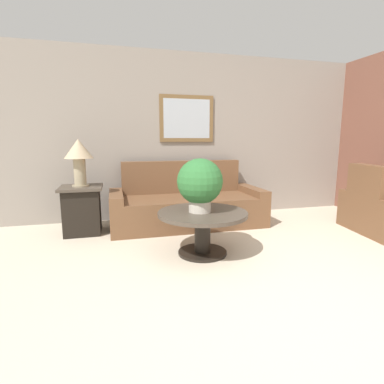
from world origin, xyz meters
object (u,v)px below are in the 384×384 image
potted_plant_on_table (200,183)px  table_lamp (79,154)px  side_table (82,209)px  couch_main (187,205)px  coffee_table (203,223)px

potted_plant_on_table → table_lamp: bearing=139.3°
side_table → potted_plant_on_table: size_ratio=1.11×
side_table → table_lamp: table_lamp is taller
couch_main → coffee_table: size_ratio=2.26×
coffee_table → potted_plant_on_table: size_ratio=1.69×
table_lamp → potted_plant_on_table: size_ratio=1.07×
couch_main → potted_plant_on_table: 1.31m
couch_main → coffee_table: (-0.12, -1.21, 0.06)m
potted_plant_on_table → coffee_table: bearing=-7.2°
couch_main → table_lamp: size_ratio=3.57×
side_table → potted_plant_on_table: bearing=-40.7°
potted_plant_on_table → couch_main: bearing=83.1°
coffee_table → potted_plant_on_table: bearing=172.8°
coffee_table → side_table: bearing=139.8°
side_table → potted_plant_on_table: 1.80m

